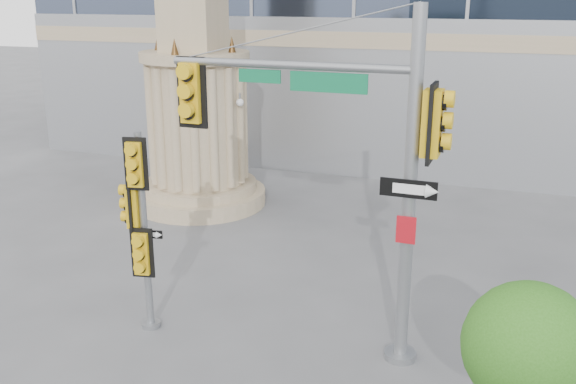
% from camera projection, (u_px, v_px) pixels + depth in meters
% --- Properties ---
extents(ground, '(120.00, 120.00, 0.00)m').
position_uv_depth(ground, '(280.00, 381.00, 11.93)').
color(ground, '#545456').
rests_on(ground, ground).
extents(monument, '(4.40, 4.40, 16.60)m').
position_uv_depth(monument, '(194.00, 38.00, 20.23)').
color(monument, tan).
rests_on(monument, ground).
extents(main_signal_pole, '(5.24, 0.67, 6.76)m').
position_uv_depth(main_signal_pole, '(346.00, 147.00, 11.84)').
color(main_signal_pole, slate).
rests_on(main_signal_pole, ground).
extents(secondary_signal_pole, '(0.78, 0.57, 4.29)m').
position_uv_depth(secondary_signal_pole, '(139.00, 218.00, 13.03)').
color(secondary_signal_pole, slate).
rests_on(secondary_signal_pole, ground).
extents(street_tree, '(1.95, 1.90, 3.03)m').
position_uv_depth(street_tree, '(531.00, 352.00, 9.17)').
color(street_tree, tan).
rests_on(street_tree, ground).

